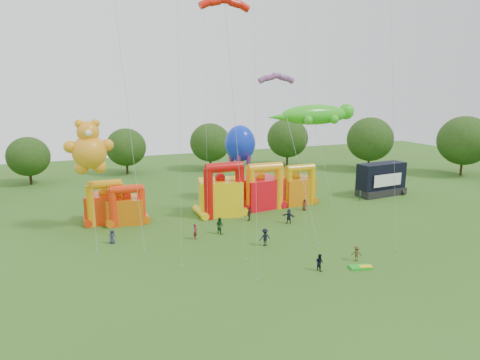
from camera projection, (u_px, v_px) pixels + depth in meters
name	position (u px, v px, depth m)	size (l,w,h in m)	color
ground	(334.00, 302.00, 34.27)	(160.00, 160.00, 0.00)	#325818
tree_ring	(320.00, 227.00, 33.05)	(125.55, 127.68, 12.07)	#352314
bouncy_castle_0	(105.00, 206.00, 53.82)	(5.14, 4.47, 5.70)	red
bouncy_castle_1	(127.00, 208.00, 53.72)	(5.13, 4.47, 5.11)	#CF620B
bouncy_castle_2	(221.00, 194.00, 57.10)	(6.39, 5.54, 7.33)	yellow
bouncy_castle_3	(261.00, 190.00, 60.44)	(6.13, 5.18, 6.66)	red
bouncy_castle_4	(296.00, 188.00, 62.70)	(5.34, 4.50, 6.04)	orange
stage_trailer	(381.00, 180.00, 67.44)	(8.29, 3.69, 5.18)	black
teddy_bear_kite	(90.00, 162.00, 48.54)	(5.47, 8.95, 13.38)	orange
gecko_kite	(316.00, 119.00, 63.71)	(14.69, 8.29, 14.43)	green
octopus_kite	(241.00, 165.00, 62.00)	(4.51, 10.18, 11.44)	#0D2CCC
parafoil_kites	(192.00, 116.00, 44.59)	(23.18, 12.99, 32.26)	red
diamond_kites	(264.00, 92.00, 44.27)	(24.63, 21.47, 38.63)	red
folded_kite_bundle	(361.00, 267.00, 40.48)	(2.19, 1.48, 0.31)	green
spectator_0	(112.00, 237.00, 46.84)	(0.77, 0.50, 1.58)	#292C44
spectator_1	(195.00, 232.00, 48.12)	(0.66, 0.43, 1.80)	maroon
spectator_2	(220.00, 226.00, 49.93)	(0.96, 0.75, 1.98)	#173B1C
spectator_3	(265.00, 237.00, 46.16)	(1.24, 0.71, 1.92)	black
spectator_4	(249.00, 214.00, 54.80)	(1.05, 0.44, 1.79)	#452E1B
spectator_5	(289.00, 216.00, 53.67)	(1.72, 0.55, 1.85)	#222538
spectator_6	(305.00, 205.00, 59.42)	(0.78, 0.51, 1.59)	#552418
spectator_7	(360.00, 196.00, 64.38)	(0.56, 0.37, 1.54)	#194022
spectator_8	(319.00, 262.00, 39.96)	(0.79, 0.61, 1.62)	black
spectator_9	(356.00, 253.00, 42.18)	(0.99, 0.57, 1.53)	#453E1B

